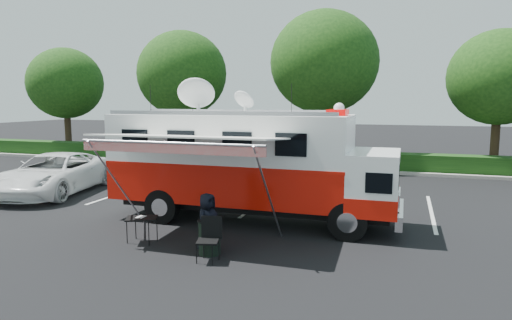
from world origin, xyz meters
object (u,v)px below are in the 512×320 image
Objects in this scene: command_truck at (249,163)px; trash_bin at (209,237)px; white_suv at (55,193)px; folding_table at (142,219)px.

trash_bin is (0.08, -3.24, -1.41)m from command_truck.
folding_table is at bearing -44.21° from white_suv.
trash_bin reaches higher than white_suv.
white_suv is (-9.00, 1.61, -1.85)m from command_truck.
white_suv is at bearing 151.88° from trash_bin.
white_suv is 6.73× the size of trash_bin.
command_truck is at bearing 55.40° from folding_table.
white_suv is at bearing 169.85° from command_truck.
command_truck is 9.25× the size of folding_table.
command_truck is 3.78m from folding_table.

